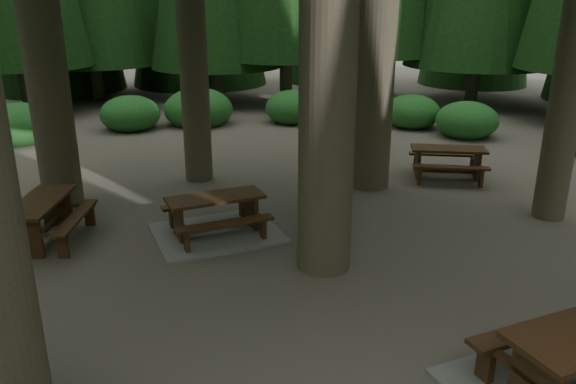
{
  "coord_description": "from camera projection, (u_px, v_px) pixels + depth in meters",
  "views": [
    {
      "loc": [
        -0.41,
        -7.84,
        4.06
      ],
      "look_at": [
        0.27,
        0.68,
        1.1
      ],
      "focal_mm": 35.0,
      "sensor_mm": 36.0,
      "label": 1
    }
  ],
  "objects": [
    {
      "name": "ground",
      "position": [
        274.0,
        273.0,
        8.74
      ],
      "size": [
        80.0,
        80.0,
        0.0
      ],
      "primitive_type": "plane",
      "color": "#49443B",
      "rests_on": "ground"
    },
    {
      "name": "picnic_table_b",
      "position": [
        41.0,
        214.0,
        9.75
      ],
      "size": [
        1.52,
        1.84,
        0.76
      ],
      "rotation": [
        0.0,
        0.0,
        1.51
      ],
      "color": "#372110",
      "rests_on": "ground"
    },
    {
      "name": "picnic_table_c",
      "position": [
        216.0,
        222.0,
        10.1
      ],
      "size": [
        2.65,
        2.41,
        0.74
      ],
      "rotation": [
        0.0,
        0.0,
        0.33
      ],
      "color": "gray",
      "rests_on": "ground"
    },
    {
      "name": "picnic_table_d",
      "position": [
        448.0,
        158.0,
        13.22
      ],
      "size": [
        1.95,
        1.7,
        0.74
      ],
      "rotation": [
        0.0,
        0.0,
        -0.21
      ],
      "color": "#372110",
      "rests_on": "ground"
    },
    {
      "name": "shrub_ring",
      "position": [
        314.0,
        230.0,
        9.37
      ],
      "size": [
        23.86,
        24.64,
        1.49
      ],
      "color": "#216123",
      "rests_on": "ground"
    }
  ]
}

